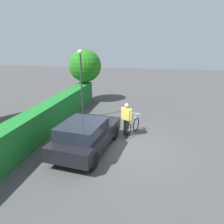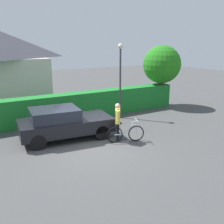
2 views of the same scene
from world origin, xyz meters
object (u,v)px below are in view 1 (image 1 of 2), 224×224
at_px(tree_kerbside, 85,66).
at_px(fire_hydrant, 61,133).
at_px(bicycle, 132,127).
at_px(street_lamp, 81,75).
at_px(parked_car_near, 86,135).
at_px(person_rider, 126,117).

xyz_separation_m(tree_kerbside, fire_hydrant, (-7.18, -1.09, -2.35)).
xyz_separation_m(bicycle, street_lamp, (1.79, 3.27, 2.28)).
distance_m(street_lamp, fire_hydrant, 4.01).
bearing_deg(tree_kerbside, parked_car_near, -161.71).
distance_m(bicycle, person_rider, 0.70).
height_order(parked_car_near, person_rider, person_rider).
relative_size(parked_car_near, street_lamp, 1.03).
height_order(person_rider, tree_kerbside, tree_kerbside).
relative_size(parked_car_near, fire_hydrant, 5.21).
bearing_deg(fire_hydrant, tree_kerbside, 8.66).
bearing_deg(person_rider, tree_kerbside, 34.44).
xyz_separation_m(street_lamp, fire_hydrant, (-3.31, -0.05, -2.25)).
relative_size(street_lamp, fire_hydrant, 5.07).
distance_m(parked_car_near, bicycle, 2.79).
distance_m(bicycle, street_lamp, 4.37).
relative_size(person_rider, street_lamp, 0.41).
relative_size(person_rider, tree_kerbside, 0.42).
distance_m(parked_car_near, street_lamp, 4.66).
height_order(parked_car_near, tree_kerbside, tree_kerbside).
distance_m(person_rider, street_lamp, 3.98).
height_order(parked_car_near, bicycle, parked_car_near).
relative_size(bicycle, person_rider, 0.94).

